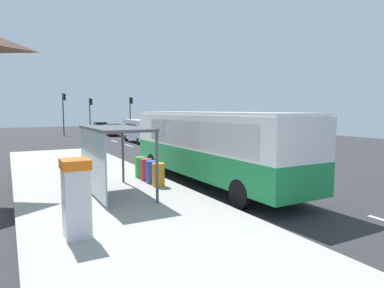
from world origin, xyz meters
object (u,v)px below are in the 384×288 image
at_px(bus, 210,143).
at_px(sedan_near, 100,127).
at_px(sedan_far, 113,129).
at_px(traffic_light_median, 91,110).
at_px(white_van, 140,129).
at_px(recycling_bin_red, 146,169).
at_px(recycling_bin_orange, 158,175).
at_px(traffic_light_far_side, 64,108).
at_px(ticket_machine, 76,197).
at_px(recycling_bin_green, 141,167).
at_px(recycling_bin_blue, 152,172).
at_px(bus_shelter, 107,143).
at_px(traffic_light_near_side, 131,109).

distance_m(bus, sedan_near, 37.25).
xyz_separation_m(sedan_far, traffic_light_median, (-1.90, 4.07, 2.45)).
bearing_deg(traffic_light_median, sedan_near, 55.88).
bearing_deg(white_van, traffic_light_median, 97.09).
bearing_deg(traffic_light_median, recycling_bin_red, -97.97).
relative_size(recycling_bin_orange, traffic_light_far_side, 0.18).
relative_size(ticket_machine, recycling_bin_green, 2.04).
height_order(recycling_bin_orange, recycling_bin_green, same).
xyz_separation_m(recycling_bin_red, traffic_light_far_side, (1.09, 32.05, 2.92)).
distance_m(ticket_machine, recycling_bin_red, 6.92).
height_order(sedan_near, recycling_bin_blue, sedan_near).
distance_m(ticket_machine, recycling_bin_green, 7.50).
relative_size(sedan_far, recycling_bin_green, 4.69).
height_order(sedan_near, sedan_far, same).
distance_m(sedan_near, sedan_far, 6.87).
xyz_separation_m(traffic_light_median, bus_shelter, (-6.81, -34.73, -1.14)).
xyz_separation_m(recycling_bin_orange, bus_shelter, (-2.21, -0.48, 1.44)).
distance_m(sedan_near, recycling_bin_red, 36.23).
distance_m(recycling_bin_orange, recycling_bin_red, 1.40).
bearing_deg(sedan_near, recycling_bin_blue, -100.13).
xyz_separation_m(white_van, recycling_bin_orange, (-6.40, -19.78, -0.69)).
bearing_deg(recycling_bin_red, recycling_bin_orange, -90.00).
bearing_deg(traffic_light_near_side, recycling_bin_orange, -106.55).
bearing_deg(recycling_bin_blue, sedan_far, 77.57).
distance_m(sedan_far, recycling_bin_red, 29.50).
bearing_deg(sedan_near, traffic_light_median, -124.12).
bearing_deg(recycling_bin_green, traffic_light_median, 81.85).
bearing_deg(traffic_light_far_side, recycling_bin_green, -92.00).
relative_size(bus, ticket_machine, 5.69).
bearing_deg(ticket_machine, traffic_light_near_side, 69.68).
xyz_separation_m(bus, recycling_bin_orange, (-2.49, -0.02, -1.19)).
bearing_deg(recycling_bin_orange, sedan_far, 77.85).
height_order(white_van, traffic_light_far_side, traffic_light_far_side).
xyz_separation_m(traffic_light_near_side, bus_shelter, (-11.91, -33.13, -1.26)).
bearing_deg(sedan_far, recycling_bin_orange, -102.15).
height_order(sedan_far, recycling_bin_orange, sedan_far).
distance_m(recycling_bin_blue, traffic_light_median, 33.96).
bearing_deg(recycling_bin_green, white_van, 70.10).
distance_m(sedan_far, recycling_bin_orange, 30.87).
distance_m(recycling_bin_red, traffic_light_median, 33.27).
bearing_deg(ticket_machine, bus, 33.46).
xyz_separation_m(white_van, traffic_light_far_side, (-5.31, 13.67, 2.23)).
relative_size(white_van, recycling_bin_orange, 5.50).
xyz_separation_m(recycling_bin_green, bus_shelter, (-2.21, -2.58, 1.44)).
distance_m(ticket_machine, traffic_light_median, 39.49).
xyz_separation_m(recycling_bin_blue, traffic_light_median, (4.60, 33.55, 2.59)).
xyz_separation_m(bus, ticket_machine, (-6.45, -4.27, -0.67)).
height_order(recycling_bin_orange, recycling_bin_blue, same).
distance_m(recycling_bin_orange, bus_shelter, 2.69).
xyz_separation_m(white_van, bus_shelter, (-8.61, -20.26, 0.75)).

